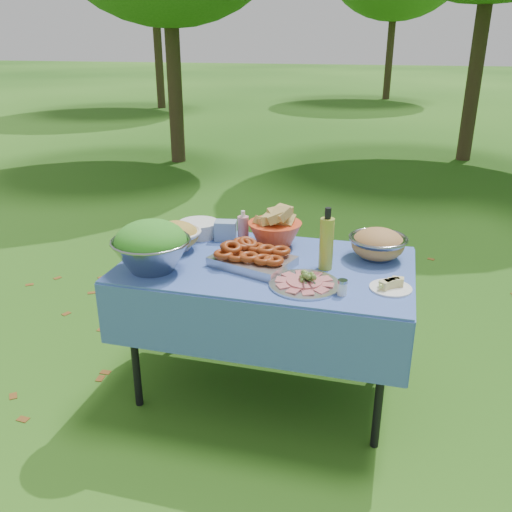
{
  "coord_description": "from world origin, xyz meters",
  "views": [
    {
      "loc": [
        0.6,
        -2.48,
        1.83
      ],
      "look_at": [
        -0.06,
        0.0,
        0.79
      ],
      "focal_mm": 38.0,
      "sensor_mm": 36.0,
      "label": 1
    }
  ],
  "objects_px": {
    "bread_bowl": "(275,228)",
    "picnic_table": "(266,328)",
    "charcuterie_platter": "(305,278)",
    "salad_bowl": "(151,246)",
    "oil_bottle": "(327,239)",
    "pasta_bowl_steel": "(378,244)",
    "plate_stack": "(199,228)"
  },
  "relations": [
    {
      "from": "salad_bowl",
      "to": "pasta_bowl_steel",
      "type": "height_order",
      "value": "salad_bowl"
    },
    {
      "from": "charcuterie_platter",
      "to": "picnic_table",
      "type": "bearing_deg",
      "value": 137.51
    },
    {
      "from": "picnic_table",
      "to": "bread_bowl",
      "type": "bearing_deg",
      "value": 94.49
    },
    {
      "from": "pasta_bowl_steel",
      "to": "charcuterie_platter",
      "type": "distance_m",
      "value": 0.53
    },
    {
      "from": "salad_bowl",
      "to": "plate_stack",
      "type": "xyz_separation_m",
      "value": [
        0.05,
        0.53,
        -0.08
      ]
    },
    {
      "from": "picnic_table",
      "to": "pasta_bowl_steel",
      "type": "distance_m",
      "value": 0.74
    },
    {
      "from": "salad_bowl",
      "to": "bread_bowl",
      "type": "distance_m",
      "value": 0.71
    },
    {
      "from": "bread_bowl",
      "to": "charcuterie_platter",
      "type": "distance_m",
      "value": 0.55
    },
    {
      "from": "picnic_table",
      "to": "charcuterie_platter",
      "type": "bearing_deg",
      "value": -42.49
    },
    {
      "from": "salad_bowl",
      "to": "charcuterie_platter",
      "type": "relative_size",
      "value": 1.16
    },
    {
      "from": "salad_bowl",
      "to": "bread_bowl",
      "type": "relative_size",
      "value": 1.3
    },
    {
      "from": "salad_bowl",
      "to": "oil_bottle",
      "type": "xyz_separation_m",
      "value": [
        0.83,
        0.24,
        0.03
      ]
    },
    {
      "from": "oil_bottle",
      "to": "plate_stack",
      "type": "bearing_deg",
      "value": 159.28
    },
    {
      "from": "salad_bowl",
      "to": "bread_bowl",
      "type": "xyz_separation_m",
      "value": [
        0.51,
        0.5,
        -0.03
      ]
    },
    {
      "from": "charcuterie_platter",
      "to": "oil_bottle",
      "type": "xyz_separation_m",
      "value": [
        0.06,
        0.22,
        0.12
      ]
    },
    {
      "from": "bread_bowl",
      "to": "charcuterie_platter",
      "type": "xyz_separation_m",
      "value": [
        0.26,
        -0.49,
        -0.06
      ]
    },
    {
      "from": "plate_stack",
      "to": "salad_bowl",
      "type": "bearing_deg",
      "value": -94.89
    },
    {
      "from": "salad_bowl",
      "to": "plate_stack",
      "type": "distance_m",
      "value": 0.54
    },
    {
      "from": "pasta_bowl_steel",
      "to": "salad_bowl",
      "type": "bearing_deg",
      "value": -157.31
    },
    {
      "from": "plate_stack",
      "to": "oil_bottle",
      "type": "bearing_deg",
      "value": -20.72
    },
    {
      "from": "plate_stack",
      "to": "oil_bottle",
      "type": "xyz_separation_m",
      "value": [
        0.78,
        -0.3,
        0.12
      ]
    },
    {
      "from": "oil_bottle",
      "to": "bread_bowl",
      "type": "bearing_deg",
      "value": 140.66
    },
    {
      "from": "plate_stack",
      "to": "oil_bottle",
      "type": "distance_m",
      "value": 0.84
    },
    {
      "from": "picnic_table",
      "to": "charcuterie_platter",
      "type": "xyz_separation_m",
      "value": [
        0.23,
        -0.21,
        0.42
      ]
    },
    {
      "from": "bread_bowl",
      "to": "plate_stack",
      "type": "bearing_deg",
      "value": 175.92
    },
    {
      "from": "picnic_table",
      "to": "salad_bowl",
      "type": "relative_size",
      "value": 3.79
    },
    {
      "from": "bread_bowl",
      "to": "charcuterie_platter",
      "type": "bearing_deg",
      "value": -62.29
    },
    {
      "from": "plate_stack",
      "to": "picnic_table",
      "type": "bearing_deg",
      "value": -32.29
    },
    {
      "from": "plate_stack",
      "to": "bread_bowl",
      "type": "distance_m",
      "value": 0.47
    },
    {
      "from": "plate_stack",
      "to": "charcuterie_platter",
      "type": "height_order",
      "value": "plate_stack"
    },
    {
      "from": "salad_bowl",
      "to": "plate_stack",
      "type": "height_order",
      "value": "salad_bowl"
    },
    {
      "from": "bread_bowl",
      "to": "picnic_table",
      "type": "bearing_deg",
      "value": -85.51
    }
  ]
}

